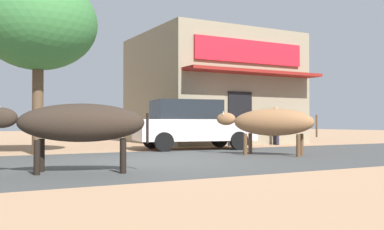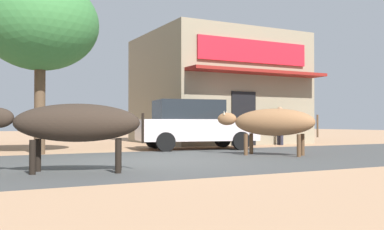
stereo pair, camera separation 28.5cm
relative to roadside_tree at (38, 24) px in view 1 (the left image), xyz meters
name	(u,v)px [view 1 (the left image)]	position (x,y,z in m)	size (l,w,h in m)	color
ground	(151,161)	(1.90, -3.53, -3.67)	(80.00, 80.00, 0.00)	tan
asphalt_road	(151,161)	(1.90, -3.53, -3.66)	(72.00, 6.70, 0.00)	#424443
storefront_right_club	(212,90)	(8.27, 4.20, -1.29)	(6.33, 6.65, 4.74)	gray
roadside_tree	(38,24)	(0.00, 0.00, 0.00)	(3.28, 3.28, 5.00)	brown
parked_hatchback_car	(191,124)	(4.96, 0.09, -2.82)	(4.14, 2.46, 1.64)	silver
cow_near_brown	(78,123)	(-0.17, -5.07, -2.78)	(2.78, 1.40, 1.24)	#30261E
cow_far_dark	(271,122)	(5.57, -3.35, -2.77)	(2.11, 2.46, 1.28)	#946641
pedestrian_by_shop	(276,123)	(9.34, 1.02, -2.78)	(0.43, 0.61, 1.53)	#262633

